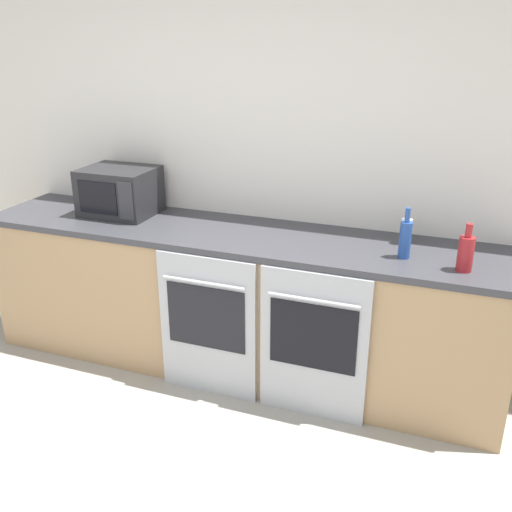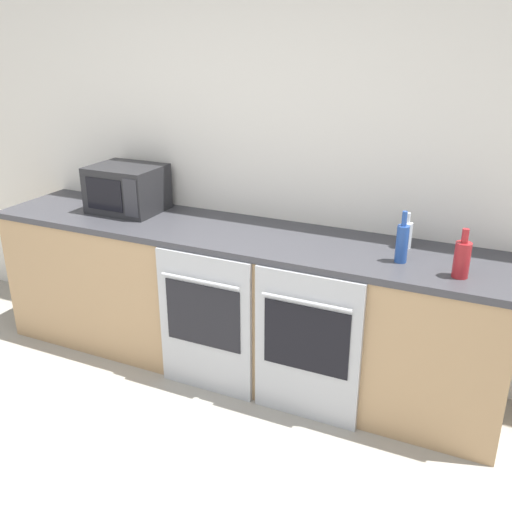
% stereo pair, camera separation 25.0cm
% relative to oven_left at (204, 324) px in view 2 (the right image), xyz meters
% --- Properties ---
extents(wall_back, '(10.00, 0.06, 2.60)m').
position_rel_oven_left_xyz_m(wall_back, '(0.03, 0.71, 0.84)').
color(wall_back, silver).
rests_on(wall_back, ground_plane).
extents(counter_back, '(3.30, 0.68, 0.94)m').
position_rel_oven_left_xyz_m(counter_back, '(0.03, 0.35, 0.01)').
color(counter_back, tan).
rests_on(counter_back, ground_plane).
extents(oven_left, '(0.61, 0.06, 0.89)m').
position_rel_oven_left_xyz_m(oven_left, '(0.00, 0.00, 0.00)').
color(oven_left, '#A8AAAF').
rests_on(oven_left, ground_plane).
extents(oven_right, '(0.61, 0.06, 0.89)m').
position_rel_oven_left_xyz_m(oven_right, '(0.64, 0.00, 0.00)').
color(oven_right, '#A8AAAF').
rests_on(oven_right, ground_plane).
extents(microwave, '(0.46, 0.38, 0.31)m').
position_rel_oven_left_xyz_m(microwave, '(-0.81, 0.43, 0.63)').
color(microwave, '#232326').
rests_on(microwave, counter_back).
extents(bottle_clear, '(0.06, 0.06, 0.20)m').
position_rel_oven_left_xyz_m(bottle_clear, '(1.04, 0.50, 0.56)').
color(bottle_clear, silver).
rests_on(bottle_clear, counter_back).
extents(bottle_blue, '(0.06, 0.06, 0.28)m').
position_rel_oven_left_xyz_m(bottle_blue, '(1.05, 0.27, 0.59)').
color(bottle_blue, '#234793').
rests_on(bottle_blue, counter_back).
extents(bottle_red, '(0.08, 0.08, 0.25)m').
position_rel_oven_left_xyz_m(bottle_red, '(1.36, 0.20, 0.58)').
color(bottle_red, maroon).
rests_on(bottle_red, counter_back).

